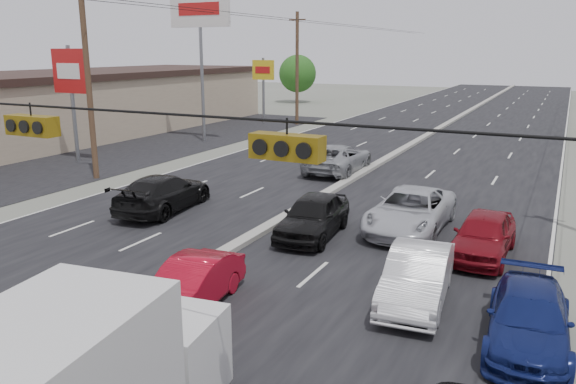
% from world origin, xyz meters
% --- Properties ---
extents(ground, '(200.00, 200.00, 0.00)m').
position_xyz_m(ground, '(0.00, 0.00, 0.00)').
color(ground, '#606356').
rests_on(ground, ground).
extents(road_surface, '(20.00, 160.00, 0.02)m').
position_xyz_m(road_surface, '(0.00, 30.00, 0.00)').
color(road_surface, black).
rests_on(road_surface, ground).
extents(center_median, '(0.50, 160.00, 0.20)m').
position_xyz_m(center_median, '(0.00, 30.00, 0.10)').
color(center_median, gray).
rests_on(center_median, ground).
extents(strip_mall, '(12.00, 42.00, 4.60)m').
position_xyz_m(strip_mall, '(-26.00, 25.00, 2.30)').
color(strip_mall, tan).
rests_on(strip_mall, ground).
extents(parking_lot, '(10.00, 42.00, 0.02)m').
position_xyz_m(parking_lot, '(-17.00, 25.00, 0.00)').
color(parking_lot, black).
rests_on(parking_lot, ground).
extents(utility_pole_left_b, '(1.60, 0.30, 10.00)m').
position_xyz_m(utility_pole_left_b, '(-12.50, 15.00, 5.11)').
color(utility_pole_left_b, '#422D1E').
rests_on(utility_pole_left_b, ground).
extents(utility_pole_left_c, '(1.60, 0.30, 10.00)m').
position_xyz_m(utility_pole_left_c, '(-12.50, 40.00, 5.11)').
color(utility_pole_left_c, '#422D1E').
rests_on(utility_pole_left_c, ground).
extents(traffic_signals, '(25.00, 0.30, 0.54)m').
position_xyz_m(traffic_signals, '(1.40, 0.00, 5.49)').
color(traffic_signals, black).
rests_on(traffic_signals, ground).
extents(pole_sign_mid, '(2.60, 0.25, 7.00)m').
position_xyz_m(pole_sign_mid, '(-17.00, 18.00, 5.11)').
color(pole_sign_mid, slate).
rests_on(pole_sign_mid, ground).
extents(pole_sign_billboard, '(5.00, 0.25, 11.00)m').
position_xyz_m(pole_sign_billboard, '(-14.50, 28.00, 8.87)').
color(pole_sign_billboard, slate).
rests_on(pole_sign_billboard, ground).
extents(pole_sign_far, '(2.20, 0.25, 6.00)m').
position_xyz_m(pole_sign_far, '(-16.00, 40.00, 4.41)').
color(pole_sign_far, slate).
rests_on(pole_sign_far, ground).
extents(tree_left_far, '(4.80, 4.80, 6.12)m').
position_xyz_m(tree_left_far, '(-22.00, 60.00, 3.72)').
color(tree_left_far, '#382619').
rests_on(tree_left_far, ground).
extents(red_sedan, '(1.79, 4.10, 1.31)m').
position_xyz_m(red_sedan, '(1.40, 4.47, 0.66)').
color(red_sedan, '#A50A1D').
rests_on(red_sedan, ground).
extents(queue_car_a, '(2.23, 4.72, 1.56)m').
position_xyz_m(queue_car_a, '(1.88, 11.39, 0.78)').
color(queue_car_a, black).
rests_on(queue_car_a, ground).
extents(queue_car_b, '(1.98, 4.61, 1.48)m').
position_xyz_m(queue_car_b, '(6.70, 7.54, 0.74)').
color(queue_car_b, silver).
rests_on(queue_car_b, ground).
extents(queue_car_c, '(2.60, 5.63, 1.56)m').
position_xyz_m(queue_car_c, '(4.93, 13.63, 0.78)').
color(queue_car_c, '#B6B8BE').
rests_on(queue_car_c, ground).
extents(queue_car_d, '(2.08, 4.60, 1.31)m').
position_xyz_m(queue_car_d, '(9.60, 6.36, 0.65)').
color(queue_car_d, navy).
rests_on(queue_car_d, ground).
extents(queue_car_e, '(1.89, 4.42, 1.49)m').
position_xyz_m(queue_car_e, '(7.82, 11.97, 0.75)').
color(queue_car_e, maroon).
rests_on(queue_car_e, ground).
extents(oncoming_near, '(2.79, 5.60, 1.56)m').
position_xyz_m(oncoming_near, '(-5.25, 11.65, 0.78)').
color(oncoming_near, black).
rests_on(oncoming_near, ground).
extents(oncoming_far, '(2.76, 5.72, 1.57)m').
position_xyz_m(oncoming_far, '(-1.40, 22.25, 0.79)').
color(oncoming_far, gray).
rests_on(oncoming_far, ground).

